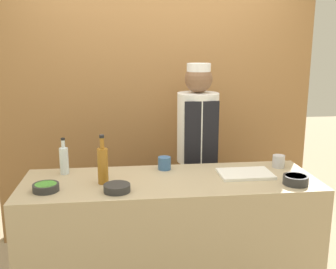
% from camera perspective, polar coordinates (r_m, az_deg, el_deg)
% --- Properties ---
extents(cabinet_wall, '(2.90, 0.18, 2.40)m').
position_cam_1_polar(cabinet_wall, '(3.69, -1.82, 3.14)').
color(cabinet_wall, olive).
rests_on(cabinet_wall, ground_plane).
extents(counter, '(1.98, 0.66, 0.94)m').
position_cam_1_polar(counter, '(2.85, 0.32, -15.48)').
color(counter, tan).
rests_on(counter, ground_plane).
extents(sauce_bowl_brown, '(0.17, 0.17, 0.05)m').
position_cam_1_polar(sauce_bowl_brown, '(2.46, -7.42, -7.64)').
color(sauce_bowl_brown, '#2D2D2D').
rests_on(sauce_bowl_brown, counter).
extents(sauce_bowl_green, '(0.16, 0.16, 0.05)m').
position_cam_1_polar(sauce_bowl_green, '(2.56, -17.31, -7.29)').
color(sauce_bowl_green, '#2D2D2D').
rests_on(sauce_bowl_green, counter).
extents(sauce_bowl_white, '(0.16, 0.16, 0.06)m').
position_cam_1_polar(sauce_bowl_white, '(2.69, 18.04, -6.22)').
color(sauce_bowl_white, '#2D2D2D').
rests_on(sauce_bowl_white, counter).
extents(cutting_board, '(0.36, 0.25, 0.02)m').
position_cam_1_polar(cutting_board, '(2.79, 11.16, -5.61)').
color(cutting_board, white).
rests_on(cutting_board, counter).
extents(bottle_amber, '(0.07, 0.07, 0.33)m').
position_cam_1_polar(bottle_amber, '(2.58, -9.45, -4.33)').
color(bottle_amber, '#9E661E').
rests_on(bottle_amber, counter).
extents(bottle_clear, '(0.06, 0.06, 0.26)m').
position_cam_1_polar(bottle_clear, '(2.83, -14.85, -3.58)').
color(bottle_clear, silver).
rests_on(bottle_clear, counter).
extents(cup_blue, '(0.09, 0.09, 0.09)m').
position_cam_1_polar(cup_blue, '(2.85, -0.53, -4.19)').
color(cup_blue, '#386093').
rests_on(cup_blue, counter).
extents(cup_steel, '(0.09, 0.09, 0.09)m').
position_cam_1_polar(cup_steel, '(3.01, 15.75, -3.76)').
color(cup_steel, '#B7B7BC').
rests_on(cup_steel, counter).
extents(chef_center, '(0.34, 0.34, 1.68)m').
position_cam_1_polar(chef_center, '(3.30, 4.27, -2.99)').
color(chef_center, '#28282D').
rests_on(chef_center, ground_plane).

